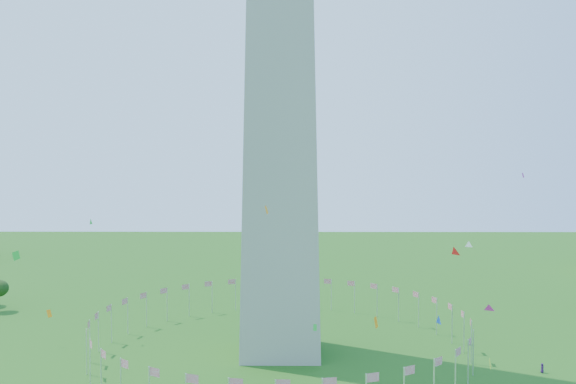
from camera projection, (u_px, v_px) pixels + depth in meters
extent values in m
cylinder|color=silver|center=(464.00, 333.00, 122.28)|extent=(0.24, 0.24, 9.00)
cylinder|color=silver|center=(452.00, 324.00, 129.23)|extent=(0.24, 0.24, 9.00)
cylinder|color=silver|center=(437.00, 316.00, 135.97)|extent=(0.24, 0.24, 9.00)
cylinder|color=silver|center=(419.00, 310.00, 142.31)|extent=(0.24, 0.24, 9.00)
cylinder|color=silver|center=(399.00, 305.00, 148.04)|extent=(0.24, 0.24, 9.00)
cylinder|color=silver|center=(377.00, 300.00, 153.00)|extent=(0.24, 0.24, 9.00)
cylinder|color=silver|center=(355.00, 297.00, 157.04)|extent=(0.24, 0.24, 9.00)
cylinder|color=silver|center=(331.00, 295.00, 160.03)|extent=(0.24, 0.24, 9.00)
cylinder|color=silver|center=(308.00, 293.00, 161.88)|extent=(0.24, 0.24, 9.00)
cylinder|color=silver|center=(284.00, 293.00, 162.54)|extent=(0.24, 0.24, 9.00)
cylinder|color=silver|center=(259.00, 293.00, 161.98)|extent=(0.24, 0.24, 9.00)
cylinder|color=silver|center=(236.00, 295.00, 160.22)|extent=(0.24, 0.24, 9.00)
cylinder|color=silver|center=(212.00, 297.00, 157.32)|extent=(0.24, 0.24, 9.00)
cylinder|color=silver|center=(189.00, 300.00, 153.37)|extent=(0.24, 0.24, 9.00)
cylinder|color=silver|center=(167.00, 304.00, 148.47)|extent=(0.24, 0.24, 9.00)
cylinder|color=silver|center=(147.00, 310.00, 142.79)|extent=(0.24, 0.24, 9.00)
cylinder|color=silver|center=(128.00, 316.00, 136.50)|extent=(0.24, 0.24, 9.00)
cylinder|color=silver|center=(111.00, 323.00, 129.78)|extent=(0.24, 0.24, 9.00)
cylinder|color=silver|center=(98.00, 332.00, 122.84)|extent=(0.24, 0.24, 9.00)
cylinder|color=silver|center=(90.00, 341.00, 115.90)|extent=(0.24, 0.24, 9.00)
cylinder|color=silver|center=(87.00, 352.00, 109.16)|extent=(0.24, 0.24, 9.00)
cylinder|color=silver|center=(90.00, 363.00, 102.82)|extent=(0.24, 0.24, 9.00)
cylinder|color=silver|center=(101.00, 374.00, 97.08)|extent=(0.24, 0.24, 9.00)
cylinder|color=silver|center=(455.00, 375.00, 96.65)|extent=(0.24, 0.24, 9.00)
cylinder|color=silver|center=(468.00, 364.00, 102.33)|extent=(0.24, 0.24, 9.00)
cylinder|color=silver|center=(473.00, 353.00, 108.63)|extent=(0.24, 0.24, 9.00)
cylinder|color=silver|center=(471.00, 342.00, 115.34)|extent=(0.24, 0.24, 9.00)
imported|color=#361849|center=(542.00, 368.00, 110.33)|extent=(0.66, 0.95, 1.90)
plane|color=#CC2699|center=(489.00, 308.00, 104.84)|extent=(1.60, 1.93, 2.09)
plane|color=green|center=(16.00, 256.00, 84.50)|extent=(0.20, 1.63, 1.63)
plane|color=green|center=(91.00, 222.00, 133.22)|extent=(0.24, 1.76, 1.75)
plane|color=green|center=(315.00, 328.00, 100.40)|extent=(1.40, 0.26, 1.38)
plane|color=orange|center=(267.00, 210.00, 90.88)|extent=(1.65, 0.38, 1.60)
plane|color=#CC2699|center=(523.00, 175.00, 110.34)|extent=(0.71, 0.91, 1.12)
plane|color=yellow|center=(490.00, 364.00, 73.93)|extent=(0.79, 1.53, 1.67)
plane|color=blue|center=(439.00, 321.00, 99.20)|extent=(0.47, 1.67, 1.73)
plane|color=orange|center=(376.00, 322.00, 105.32)|extent=(2.16, 1.04, 2.14)
plane|color=orange|center=(49.00, 314.00, 127.50)|extent=(1.39, 1.72, 1.78)
plane|color=white|center=(469.00, 245.00, 102.04)|extent=(1.15, 0.66, 1.24)
plane|color=red|center=(455.00, 252.00, 101.69)|extent=(1.28, 2.33, 2.23)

